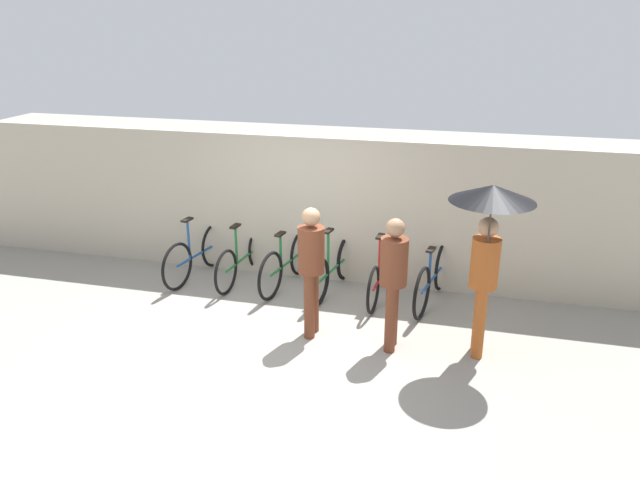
{
  "coord_description": "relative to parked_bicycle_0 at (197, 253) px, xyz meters",
  "views": [
    {
      "loc": [
        2.18,
        -6.22,
        3.78
      ],
      "look_at": [
        0.32,
        1.09,
        1.0
      ],
      "focal_mm": 35.0,
      "sensor_mm": 36.0,
      "label": 1
    }
  ],
  "objects": [
    {
      "name": "ground_plane",
      "position": [
        1.74,
        -1.72,
        -0.37
      ],
      "size": [
        30.0,
        30.0,
        0.0
      ],
      "primitive_type": "plane",
      "color": "gray"
    },
    {
      "name": "back_wall",
      "position": [
        1.74,
        0.44,
        0.69
      ],
      "size": [
        12.12,
        0.12,
        2.12
      ],
      "color": "#B2A893",
      "rests_on": "ground"
    },
    {
      "name": "parked_bicycle_0",
      "position": [
        0.0,
        0.0,
        0.0
      ],
      "size": [
        0.46,
        1.66,
        1.03
      ],
      "rotation": [
        0.0,
        0.0,
        1.4
      ],
      "color": "black",
      "rests_on": "ground"
    },
    {
      "name": "parked_bicycle_1",
      "position": [
        0.7,
        0.09,
        -0.02
      ],
      "size": [
        0.44,
        1.73,
        1.02
      ],
      "rotation": [
        0.0,
        0.0,
        1.48
      ],
      "color": "black",
      "rests_on": "ground"
    },
    {
      "name": "parked_bicycle_2",
      "position": [
        1.4,
        0.02,
        -0.0
      ],
      "size": [
        0.46,
        1.66,
        1.11
      ],
      "rotation": [
        0.0,
        0.0,
        1.4
      ],
      "color": "black",
      "rests_on": "ground"
    },
    {
      "name": "parked_bicycle_3",
      "position": [
        2.09,
        -0.0,
        -0.01
      ],
      "size": [
        0.48,
        1.67,
        1.11
      ],
      "rotation": [
        0.0,
        0.0,
        1.4
      ],
      "color": "black",
      "rests_on": "ground"
    },
    {
      "name": "parked_bicycle_4",
      "position": [
        2.79,
        -0.02,
        -0.02
      ],
      "size": [
        0.44,
        1.63,
        1.02
      ],
      "rotation": [
        0.0,
        0.0,
        1.51
      ],
      "color": "black",
      "rests_on": "ground"
    },
    {
      "name": "parked_bicycle_5",
      "position": [
        3.49,
        -0.03,
        -0.0
      ],
      "size": [
        0.5,
        1.71,
        0.97
      ],
      "rotation": [
        0.0,
        0.0,
        1.38
      ],
      "color": "black",
      "rests_on": "ground"
    },
    {
      "name": "pedestrian_leading",
      "position": [
        2.12,
        -1.3,
        0.58
      ],
      "size": [
        0.32,
        0.32,
        1.64
      ],
      "rotation": [
        0.0,
        0.0,
        3.11
      ],
      "color": "brown",
      "rests_on": "ground"
    },
    {
      "name": "pedestrian_center",
      "position": [
        3.12,
        -1.38,
        0.57
      ],
      "size": [
        0.32,
        0.32,
        1.62
      ],
      "rotation": [
        0.0,
        0.0,
        3.14
      ],
      "color": "brown",
      "rests_on": "ground"
    },
    {
      "name": "pedestrian_trailing",
      "position": [
        4.12,
        -1.35,
        1.21
      ],
      "size": [
        0.91,
        0.91,
        2.08
      ],
      "rotation": [
        0.0,
        0.0,
        3.18
      ],
      "color": "#9E4C1E",
      "rests_on": "ground"
    }
  ]
}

